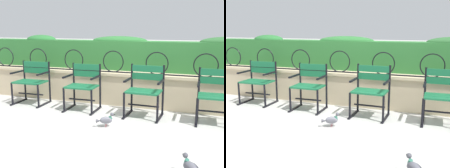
{
  "view_description": "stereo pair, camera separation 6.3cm",
  "coord_description": "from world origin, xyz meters",
  "views": [
    {
      "loc": [
        1.57,
        -4.25,
        1.48
      ],
      "look_at": [
        0.0,
        0.09,
        0.55
      ],
      "focal_mm": 44.96,
      "sensor_mm": 36.0,
      "label": 1
    },
    {
      "loc": [
        1.63,
        -4.23,
        1.48
      ],
      "look_at": [
        0.0,
        0.09,
        0.55
      ],
      "focal_mm": 44.96,
      "sensor_mm": 36.0,
      "label": 2
    }
  ],
  "objects": [
    {
      "name": "ground_plane",
      "position": [
        0.0,
        0.0,
        0.0
      ],
      "size": [
        60.0,
        60.0,
        0.0
      ],
      "primitive_type": "plane",
      "color": "#B7B5AF"
    },
    {
      "name": "stone_wall",
      "position": [
        0.0,
        0.84,
        0.32
      ],
      "size": [
        6.94,
        0.41,
        0.63
      ],
      "color": "tan",
      "rests_on": "ground"
    },
    {
      "name": "iron_arch_fence",
      "position": [
        -0.19,
        0.77,
        0.82
      ],
      "size": [
        6.41,
        0.02,
        0.42
      ],
      "color": "black",
      "rests_on": "stone_wall"
    },
    {
      "name": "hedge_row",
      "position": [
        0.02,
        1.25,
        0.96
      ],
      "size": [
        6.8,
        0.47,
        0.69
      ],
      "color": "#2D7033",
      "rests_on": "stone_wall"
    },
    {
      "name": "park_chair_leftmost",
      "position": [
        -1.76,
        0.33,
        0.46
      ],
      "size": [
        0.64,
        0.54,
        0.82
      ],
      "color": "#19663D",
      "rests_on": "ground"
    },
    {
      "name": "park_chair_centre_left",
      "position": [
        -0.62,
        0.27,
        0.46
      ],
      "size": [
        0.59,
        0.54,
        0.83
      ],
      "color": "#19663D",
      "rests_on": "ground"
    },
    {
      "name": "park_chair_centre_right",
      "position": [
        0.52,
        0.27,
        0.46
      ],
      "size": [
        0.61,
        0.53,
        0.86
      ],
      "color": "#19663D",
      "rests_on": "ground"
    },
    {
      "name": "park_chair_rightmost",
      "position": [
        1.66,
        0.3,
        0.46
      ],
      "size": [
        0.61,
        0.53,
        0.85
      ],
      "color": "#19663D",
      "rests_on": "ground"
    },
    {
      "name": "pigeon_near_chairs",
      "position": [
        1.43,
        -1.55,
        0.11
      ],
      "size": [
        0.22,
        0.24,
        0.22
      ],
      "color": "#5B5B66",
      "rests_on": "ground"
    },
    {
      "name": "pigeon_far_side",
      "position": [
        0.1,
        -0.47,
        0.11
      ],
      "size": [
        0.27,
        0.19,
        0.22
      ],
      "color": "slate",
      "rests_on": "ground"
    }
  ]
}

